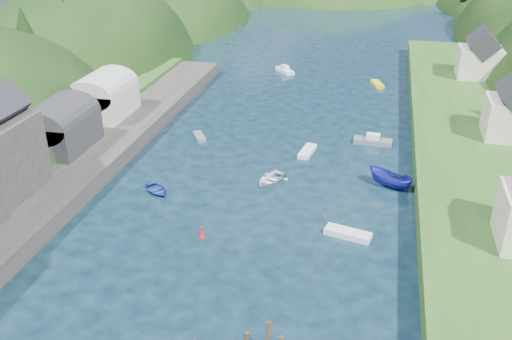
# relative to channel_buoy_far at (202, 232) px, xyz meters

# --- Properties ---
(ground) EXTENTS (600.00, 600.00, 0.00)m
(ground) POSITION_rel_channel_buoy_far_xyz_m (3.68, 29.83, -0.48)
(ground) COLOR black
(ground) RESTS_ON ground
(hillside_left) EXTENTS (44.00, 245.56, 52.00)m
(hillside_left) POSITION_rel_channel_buoy_far_xyz_m (-41.32, 54.83, -8.51)
(hillside_left) COLOR black
(hillside_left) RESTS_ON ground
(far_hills) EXTENTS (103.00, 68.00, 44.00)m
(far_hills) POSITION_rel_channel_buoy_far_xyz_m (4.90, 153.84, -11.28)
(far_hills) COLOR black
(far_hills) RESTS_ON ground
(hill_trees) EXTENTS (90.24, 152.09, 12.78)m
(hill_trees) POSITION_rel_channel_buoy_far_xyz_m (4.02, 43.85, 10.63)
(hill_trees) COLOR black
(hill_trees) RESTS_ON ground
(quay_left) EXTENTS (12.00, 110.00, 2.00)m
(quay_left) POSITION_rel_channel_buoy_far_xyz_m (-20.32, -0.17, 0.52)
(quay_left) COLOR #2D2B28
(quay_left) RESTS_ON ground
(boat_sheds) EXTENTS (7.00, 21.00, 7.50)m
(boat_sheds) POSITION_rel_channel_buoy_far_xyz_m (-22.32, 18.83, 4.79)
(boat_sheds) COLOR #2D2D30
(boat_sheds) RESTS_ON quay_left
(terrace_right) EXTENTS (16.00, 120.00, 2.40)m
(terrace_right) POSITION_rel_channel_buoy_far_xyz_m (28.68, 19.83, 0.72)
(terrace_right) COLOR #234719
(terrace_right) RESTS_ON ground
(right_bank_cottages) EXTENTS (9.00, 59.24, 8.41)m
(right_bank_cottages) POSITION_rel_channel_buoy_far_xyz_m (31.68, 28.17, 5.36)
(right_bank_cottages) COLOR beige
(right_bank_cottages) RESTS_ON terrace_right
(channel_buoy_far) EXTENTS (0.70, 0.70, 1.10)m
(channel_buoy_far) POSITION_rel_channel_buoy_far_xyz_m (0.00, 0.00, 0.00)
(channel_buoy_far) COLOR red
(channel_buoy_far) RESTS_ON ground
(moored_boats) EXTENTS (30.99, 90.58, 2.08)m
(moored_boats) POSITION_rel_channel_buoy_far_xyz_m (8.69, 4.80, 0.08)
(moored_boats) COLOR #1B2396
(moored_boats) RESTS_ON ground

